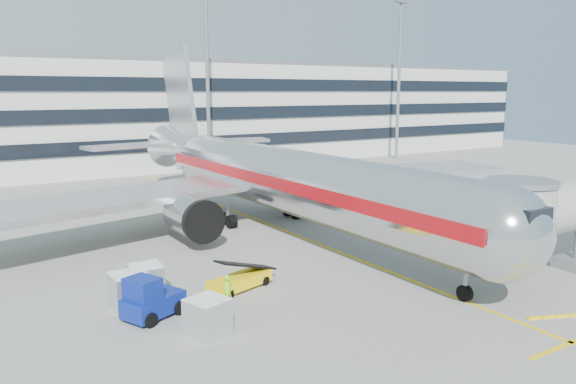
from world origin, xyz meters
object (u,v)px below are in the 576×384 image
baggage_tug (150,300)px  cargo_container_front (207,317)px  cargo_container_right (129,290)px  ramp_worker (228,292)px  main_jet (275,177)px  belt_loader (240,280)px  cargo_container_left (147,280)px

baggage_tug → cargo_container_front: 3.67m
cargo_container_right → ramp_worker: (4.27, -2.90, -0.02)m
main_jet → ramp_worker: 18.12m
belt_loader → main_jet: bearing=51.2°
cargo_container_right → cargo_container_front: size_ratio=0.89×
cargo_container_right → ramp_worker: bearing=-34.2°
main_jet → baggage_tug: 20.09m
belt_loader → cargo_container_right: 6.17m
belt_loader → cargo_container_left: (-4.80, 1.81, 0.32)m
cargo_container_left → belt_loader: bearing=-20.7°
main_jet → cargo_container_left: bearing=-145.3°
main_jet → cargo_container_right: main_jet is taller
baggage_tug → cargo_container_front: size_ratio=1.62×
belt_loader → ramp_worker: (-1.85, -2.25, 0.35)m
belt_loader → baggage_tug: bearing=-166.7°
cargo_container_front → ramp_worker: ramp_worker is taller
main_jet → belt_loader: (-9.34, -11.61, -3.67)m
belt_loader → ramp_worker: bearing=-129.4°
baggage_tug → cargo_container_right: size_ratio=1.81×
cargo_container_left → cargo_container_right: size_ratio=0.95×
baggage_tug → cargo_container_right: baggage_tug is taller
cargo_container_right → cargo_container_front: 5.68m
belt_loader → baggage_tug: baggage_tug is taller
main_jet → baggage_tug: bearing=-139.2°
baggage_tug → cargo_container_left: baggage_tug is taller
belt_loader → baggage_tug: size_ratio=1.26×
main_jet → cargo_container_left: (-14.14, -9.80, -3.35)m
main_jet → ramp_worker: bearing=-128.9°
cargo_container_left → ramp_worker: bearing=-54.0°
baggage_tug → ramp_worker: (3.82, -0.91, -0.05)m
belt_loader → ramp_worker: size_ratio=2.33×
belt_loader → cargo_container_right: size_ratio=2.28×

